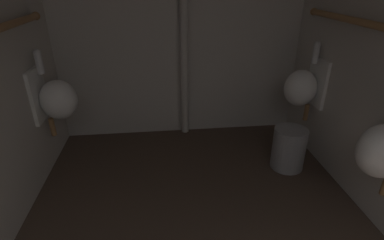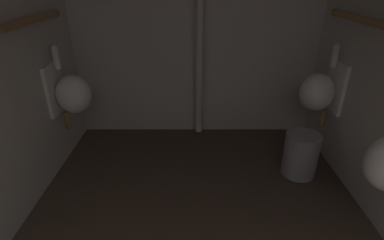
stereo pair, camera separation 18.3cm
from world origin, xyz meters
TOP-DOWN VIEW (x-y plane):
  - wall_back at (0.00, 3.28)m, footprint 2.59×0.06m
  - urinal_left_mid at (-1.09, 2.67)m, footprint 0.32×0.30m
  - urinal_right_far at (1.09, 2.71)m, footprint 0.32×0.30m
  - standpipe_back_wall at (0.03, 3.17)m, footprint 0.08×0.08m
  - waste_bin at (0.90, 2.42)m, footprint 0.29×0.29m

SIDE VIEW (x-z plane):
  - waste_bin at x=0.90m, z-range 0.00..0.38m
  - urinal_left_mid at x=-1.09m, z-range 0.28..1.04m
  - urinal_right_far at x=1.09m, z-range 0.28..1.04m
  - wall_back at x=0.00m, z-range 0.00..2.40m
  - standpipe_back_wall at x=0.03m, z-range 0.02..2.37m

